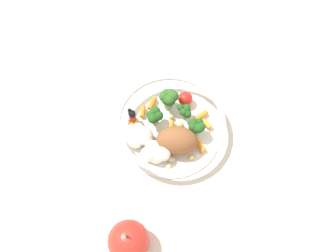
# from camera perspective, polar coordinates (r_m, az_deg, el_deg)

# --- Properties ---
(ground_plane) EXTENTS (2.40, 2.40, 0.00)m
(ground_plane) POSITION_cam_1_polar(r_m,az_deg,el_deg) (0.80, 0.36, -0.79)
(ground_plane) COLOR silver
(food_container) EXTENTS (0.21, 0.21, 0.06)m
(food_container) POSITION_cam_1_polar(r_m,az_deg,el_deg) (0.77, -0.26, -0.44)
(food_container) COLOR white
(food_container) RESTS_ON ground_plane
(loose_apple) EXTENTS (0.07, 0.07, 0.08)m
(loose_apple) POSITION_cam_1_polar(r_m,az_deg,el_deg) (0.69, -5.67, -16.13)
(loose_apple) COLOR red
(loose_apple) RESTS_ON ground_plane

